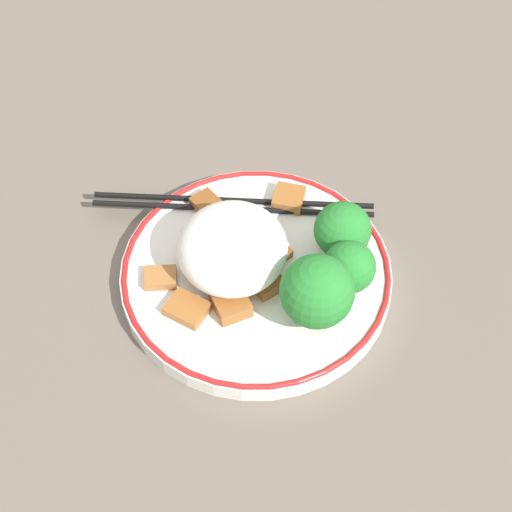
{
  "coord_description": "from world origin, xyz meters",
  "views": [
    {
      "loc": [
        0.37,
        0.2,
        0.59
      ],
      "look_at": [
        0.0,
        0.0,
        0.04
      ],
      "focal_mm": 60.0,
      "sensor_mm": 36.0,
      "label": 1
    }
  ],
  "objects_px": {
    "broccoli_back_center": "(349,268)",
    "broccoli_back_right": "(342,230)",
    "plate": "(256,275)",
    "chopsticks": "(233,205)",
    "broccoli_back_left": "(317,292)"
  },
  "relations": [
    {
      "from": "broccoli_back_center",
      "to": "chopsticks",
      "type": "bearing_deg",
      "value": -105.83
    },
    {
      "from": "plate",
      "to": "chopsticks",
      "type": "distance_m",
      "value": 0.07
    },
    {
      "from": "broccoli_back_right",
      "to": "chopsticks",
      "type": "height_order",
      "value": "broccoli_back_right"
    },
    {
      "from": "broccoli_back_right",
      "to": "chopsticks",
      "type": "xyz_separation_m",
      "value": [
        -0.0,
        -0.1,
        -0.03
      ]
    },
    {
      "from": "plate",
      "to": "broccoli_back_center",
      "type": "height_order",
      "value": "broccoli_back_center"
    },
    {
      "from": "plate",
      "to": "broccoli_back_left",
      "type": "distance_m",
      "value": 0.08
    },
    {
      "from": "broccoli_back_center",
      "to": "broccoli_back_right",
      "type": "height_order",
      "value": "broccoli_back_right"
    },
    {
      "from": "plate",
      "to": "broccoli_back_center",
      "type": "distance_m",
      "value": 0.08
    },
    {
      "from": "broccoli_back_left",
      "to": "broccoli_back_center",
      "type": "distance_m",
      "value": 0.04
    },
    {
      "from": "broccoli_back_center",
      "to": "broccoli_back_right",
      "type": "distance_m",
      "value": 0.04
    },
    {
      "from": "plate",
      "to": "chopsticks",
      "type": "bearing_deg",
      "value": -136.07
    },
    {
      "from": "broccoli_back_left",
      "to": "broccoli_back_center",
      "type": "height_order",
      "value": "broccoli_back_left"
    },
    {
      "from": "broccoli_back_center",
      "to": "plate",
      "type": "bearing_deg",
      "value": -76.94
    },
    {
      "from": "broccoli_back_left",
      "to": "broccoli_back_right",
      "type": "xyz_separation_m",
      "value": [
        -0.07,
        -0.01,
        -0.01
      ]
    },
    {
      "from": "broccoli_back_left",
      "to": "broccoli_back_center",
      "type": "xyz_separation_m",
      "value": [
        -0.04,
        0.01,
        -0.01
      ]
    }
  ]
}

